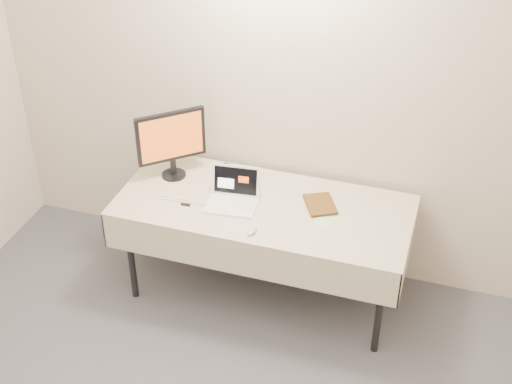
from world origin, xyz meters
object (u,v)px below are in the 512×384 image
(table, at_px, (264,212))
(book, at_px, (307,192))
(monitor, at_px, (171,140))
(laptop, at_px, (233,195))

(table, height_order, book, book)
(monitor, bearing_deg, laptop, -61.44)
(monitor, bearing_deg, table, -53.34)
(table, relative_size, laptop, 5.50)
(book, bearing_deg, monitor, 147.20)
(book, bearing_deg, laptop, 163.06)
(table, bearing_deg, monitor, 168.55)
(table, distance_m, monitor, 0.76)
(table, height_order, monitor, monitor)
(laptop, height_order, book, book)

